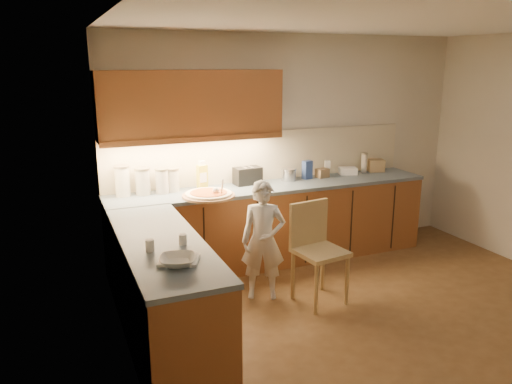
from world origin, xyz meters
TOP-DOWN VIEW (x-y plane):
  - room at (0.00, 0.00)m, footprint 4.54×4.50m
  - l_counter at (-0.92, 1.25)m, footprint 3.77×2.62m
  - backsplash at (-0.38, 1.99)m, footprint 3.75×0.02m
  - upper_cabinets at (-1.27, 1.82)m, footprint 1.95×0.36m
  - pizza_on_board at (-1.21, 1.49)m, footprint 0.55×0.55m
  - child at (-0.85, 0.89)m, footprint 0.51×0.43m
  - wooden_chair at (-0.40, 0.65)m, footprint 0.50×0.50m
  - mixing_bowl at (-1.95, -0.15)m, footprint 0.31×0.31m
  - canister_a at (-2.03, 1.87)m, footprint 0.16×0.16m
  - canister_b at (-1.82, 1.85)m, footprint 0.16×0.16m
  - canister_c at (-1.62, 1.82)m, footprint 0.14×0.14m
  - canister_d at (-1.50, 1.87)m, footprint 0.16×0.16m
  - oil_jug at (-1.17, 1.85)m, footprint 0.12×0.10m
  - toaster at (-0.63, 1.85)m, footprint 0.32×0.20m
  - steel_pot at (-0.11, 1.84)m, footprint 0.19×0.19m
  - blue_box at (0.13, 1.83)m, footprint 0.12×0.10m
  - card_box_a at (0.34, 1.83)m, footprint 0.17×0.13m
  - white_bottle at (0.44, 1.88)m, footprint 0.08×0.08m
  - flat_pack at (0.72, 1.85)m, footprint 0.25×0.21m
  - tall_jar at (0.96, 1.87)m, footprint 0.08×0.08m
  - card_box_b at (1.14, 1.86)m, footprint 0.23×0.20m
  - dough_cloth at (-1.93, -0.09)m, footprint 0.34×0.31m
  - spice_jar_a at (-2.08, 0.18)m, footprint 0.07×0.07m
  - spice_jar_b at (-1.82, 0.23)m, footprint 0.08×0.08m

SIDE VIEW (x-z plane):
  - l_counter at x=-0.92m, z-range 0.00..0.92m
  - wooden_chair at x=-0.40m, z-range 0.08..1.05m
  - child at x=-0.85m, z-range 0.00..1.18m
  - dough_cloth at x=-1.93m, z-range 0.92..0.94m
  - pizza_on_board at x=-1.21m, z-range 0.83..1.06m
  - mixing_bowl at x=-1.95m, z-range 0.92..0.98m
  - spice_jar_b at x=-1.82m, z-range 0.92..1.00m
  - flat_pack at x=0.72m, z-range 0.92..1.01m
  - spice_jar_a at x=-2.08m, z-range 0.92..1.01m
  - card_box_a at x=0.34m, z-range 0.92..1.03m
  - steel_pot at x=-0.11m, z-range 0.92..1.06m
  - card_box_b at x=1.14m, z-range 0.92..1.07m
  - white_bottle at x=0.44m, z-range 0.92..1.11m
  - toaster at x=-0.63m, z-range 0.92..1.12m
  - blue_box at x=0.13m, z-range 0.92..1.14m
  - tall_jar at x=0.96m, z-range 0.92..1.17m
  - canister_d at x=-1.50m, z-range 0.92..1.18m
  - canister_c at x=-1.62m, z-range 0.92..1.19m
  - oil_jug at x=-1.17m, z-range 0.91..1.22m
  - canister_b at x=-1.82m, z-range 0.92..1.21m
  - canister_a at x=-2.03m, z-range 0.92..1.24m
  - backsplash at x=-0.38m, z-range 0.92..1.50m
  - room at x=0.00m, z-range 0.37..2.99m
  - upper_cabinets at x=-1.27m, z-range 1.48..2.21m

